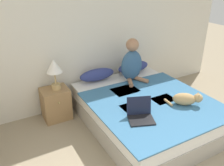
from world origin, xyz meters
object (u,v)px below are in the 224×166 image
(person_sitting, at_px, (132,63))
(nightstand, at_px, (56,104))
(cat_tabby, at_px, (187,99))
(table_lamp, at_px, (54,68))
(pillow_far, at_px, (133,67))
(bed, at_px, (145,111))
(laptop_open, at_px, (140,115))
(pillow_near, at_px, (97,75))

(person_sitting, relative_size, nightstand, 1.41)
(cat_tabby, distance_m, table_lamp, 2.00)
(cat_tabby, height_order, nightstand, cat_tabby)
(person_sitting, bearing_deg, pillow_far, 51.08)
(bed, height_order, cat_tabby, cat_tabby)
(pillow_far, height_order, cat_tabby, pillow_far)
(bed, xyz_separation_m, pillow_far, (0.38, 0.91, 0.35))
(cat_tabby, xyz_separation_m, laptop_open, (-0.77, 0.03, -0.04))
(pillow_near, relative_size, table_lamp, 1.30)
(nightstand, bearing_deg, cat_tabby, -40.86)
(bed, bearing_deg, person_sitting, 76.49)
(laptop_open, bearing_deg, bed, 67.06)
(laptop_open, relative_size, nightstand, 0.78)
(pillow_near, distance_m, table_lamp, 0.79)
(pillow_far, relative_size, cat_tabby, 1.53)
(cat_tabby, bearing_deg, pillow_far, 125.36)
(laptop_open, bearing_deg, person_sitting, 83.01)
(pillow_near, xyz_separation_m, person_sitting, (0.53, -0.28, 0.21))
(pillow_far, xyz_separation_m, nightstand, (-1.53, -0.05, -0.33))
(table_lamp, bearing_deg, nightstand, -172.19)
(bed, height_order, table_lamp, table_lamp)
(pillow_near, relative_size, pillow_far, 1.00)
(pillow_near, height_order, table_lamp, table_lamp)
(person_sitting, distance_m, cat_tabby, 1.14)
(nightstand, distance_m, table_lamp, 0.61)
(person_sitting, height_order, cat_tabby, person_sitting)
(bed, relative_size, person_sitting, 2.85)
(pillow_far, bearing_deg, laptop_open, -120.31)
(bed, relative_size, cat_tabby, 5.02)
(person_sitting, xyz_separation_m, table_lamp, (-1.27, 0.23, 0.06))
(person_sitting, height_order, laptop_open, person_sitting)
(laptop_open, bearing_deg, pillow_far, 80.49)
(cat_tabby, xyz_separation_m, nightstand, (-1.52, 1.31, -0.32))
(nightstand, height_order, table_lamp, table_lamp)
(person_sitting, xyz_separation_m, laptop_open, (-0.56, -1.07, -0.26))
(pillow_near, relative_size, nightstand, 1.22)
(cat_tabby, height_order, laptop_open, laptop_open)
(bed, xyz_separation_m, laptop_open, (-0.41, -0.43, 0.30))
(table_lamp, bearing_deg, laptop_open, -61.21)
(person_sitting, relative_size, laptop_open, 1.81)
(pillow_far, height_order, nightstand, pillow_far)
(pillow_far, relative_size, nightstand, 1.22)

